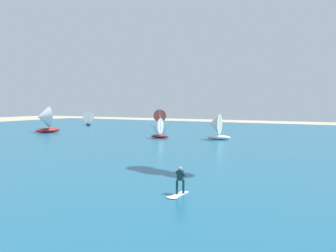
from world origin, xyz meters
name	(u,v)px	position (x,y,z in m)	size (l,w,h in m)	color
ocean	(262,142)	(0.00, 49.31, 0.05)	(160.00, 90.00, 0.10)	#1E607F
kitesurfer	(179,185)	(2.72, 17.41, 0.70)	(0.72, 1.97, 1.67)	white
sailboat_heeled_over	(215,126)	(-6.77, 48.42, 2.10)	(3.79, 3.24, 4.36)	white
sailboat_far_right	(160,117)	(-30.59, 73.43, 2.10)	(3.48, 3.90, 4.36)	maroon
sailboat_far_left	(44,119)	(-38.34, 44.52, 2.59)	(4.32, 4.84, 5.44)	maroon
sailboat_outermost	(88,118)	(-46.02, 65.11, 1.87)	(3.44, 3.37, 3.86)	navy
sailboat_trailing	(157,128)	(-15.44, 46.10, 1.71)	(3.06, 2.63, 3.50)	maroon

